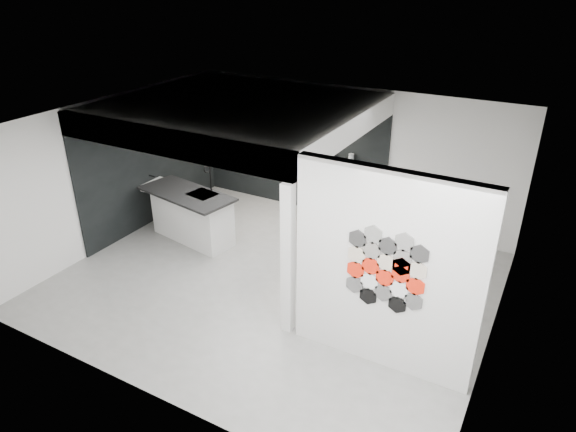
# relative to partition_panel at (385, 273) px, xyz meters

# --- Properties ---
(floor) EXTENTS (7.00, 6.00, 0.01)m
(floor) POSITION_rel_partition_panel_xyz_m (-2.23, 1.00, -1.40)
(floor) COLOR gray
(partition_panel) EXTENTS (2.45, 0.15, 2.80)m
(partition_panel) POSITION_rel_partition_panel_xyz_m (0.00, 0.00, 0.00)
(partition_panel) COLOR silver
(partition_panel) RESTS_ON floor
(bay_clad_back) EXTENTS (4.40, 0.04, 2.35)m
(bay_clad_back) POSITION_rel_partition_panel_xyz_m (-3.52, 3.97, -0.22)
(bay_clad_back) COLOR black
(bay_clad_back) RESTS_ON floor
(bay_clad_left) EXTENTS (0.04, 4.00, 2.35)m
(bay_clad_left) POSITION_rel_partition_panel_xyz_m (-5.70, 2.00, -0.22)
(bay_clad_left) COLOR black
(bay_clad_left) RESTS_ON floor
(bulkhead) EXTENTS (4.40, 4.00, 0.40)m
(bulkhead) POSITION_rel_partition_panel_xyz_m (-3.52, 2.00, 1.15)
(bulkhead) COLOR silver
(bulkhead) RESTS_ON corner_column
(corner_column) EXTENTS (0.16, 0.16, 2.35)m
(corner_column) POSITION_rel_partition_panel_xyz_m (-1.41, 0.00, -0.22)
(corner_column) COLOR silver
(corner_column) RESTS_ON floor
(fascia_beam) EXTENTS (4.40, 0.16, 0.40)m
(fascia_beam) POSITION_rel_partition_panel_xyz_m (-3.52, 0.08, 1.15)
(fascia_beam) COLOR silver
(fascia_beam) RESTS_ON corner_column
(wall_basin) EXTENTS (0.40, 0.60, 0.12)m
(wall_basin) POSITION_rel_partition_panel_xyz_m (-5.46, 1.80, -0.55)
(wall_basin) COLOR silver
(wall_basin) RESTS_ON bay_clad_left
(display_shelf) EXTENTS (3.00, 0.15, 0.04)m
(display_shelf) POSITION_rel_partition_panel_xyz_m (-3.43, 3.87, -0.10)
(display_shelf) COLOR black
(display_shelf) RESTS_ON bay_clad_back
(kitchen_island) EXTENTS (2.06, 1.19, 1.56)m
(kitchen_island) POSITION_rel_partition_panel_xyz_m (-4.41, 1.56, -0.87)
(kitchen_island) COLOR silver
(kitchen_island) RESTS_ON floor
(stockpot) EXTENTS (0.27, 0.27, 0.18)m
(stockpot) POSITION_rel_partition_panel_xyz_m (-4.28, 3.87, 0.01)
(stockpot) COLOR black
(stockpot) RESTS_ON display_shelf
(kettle) EXTENTS (0.24, 0.24, 0.16)m
(kettle) POSITION_rel_partition_panel_xyz_m (-2.53, 3.87, -0.00)
(kettle) COLOR black
(kettle) RESTS_ON display_shelf
(glass_bowl) EXTENTS (0.13, 0.13, 0.09)m
(glass_bowl) POSITION_rel_partition_panel_xyz_m (-2.08, 3.87, -0.04)
(glass_bowl) COLOR gray
(glass_bowl) RESTS_ON display_shelf
(glass_vase) EXTENTS (0.14, 0.14, 0.15)m
(glass_vase) POSITION_rel_partition_panel_xyz_m (-2.08, 3.87, -0.00)
(glass_vase) COLOR gray
(glass_vase) RESTS_ON display_shelf
(bottle_dark) EXTENTS (0.08, 0.08, 0.16)m
(bottle_dark) POSITION_rel_partition_panel_xyz_m (-3.99, 3.87, 0.00)
(bottle_dark) COLOR black
(bottle_dark) RESTS_ON display_shelf
(utensil_cup) EXTENTS (0.11, 0.11, 0.11)m
(utensil_cup) POSITION_rel_partition_panel_xyz_m (-4.26, 3.87, -0.03)
(utensil_cup) COLOR black
(utensil_cup) RESTS_ON display_shelf
(hex_tile_cluster) EXTENTS (1.04, 0.02, 1.16)m
(hex_tile_cluster) POSITION_rel_partition_panel_xyz_m (0.03, -0.09, 0.10)
(hex_tile_cluster) COLOR black
(hex_tile_cluster) RESTS_ON partition_panel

